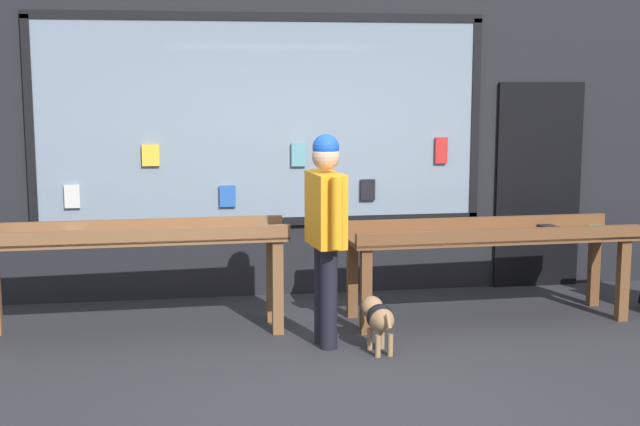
{
  "coord_description": "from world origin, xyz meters",
  "views": [
    {
      "loc": [
        -1.17,
        -6.32,
        2.17
      ],
      "look_at": [
        -0.01,
        0.92,
        1.03
      ],
      "focal_mm": 50.0,
      "sensor_mm": 36.0,
      "label": 1
    }
  ],
  "objects_px": {
    "display_table_right": "(488,242)",
    "small_dog": "(378,317)",
    "display_table_left": "(134,247)",
    "person_browsing": "(326,223)"
  },
  "relations": [
    {
      "from": "display_table_right",
      "to": "person_browsing",
      "type": "bearing_deg",
      "value": -160.04
    },
    {
      "from": "display_table_right",
      "to": "small_dog",
      "type": "bearing_deg",
      "value": -146.22
    },
    {
      "from": "person_browsing",
      "to": "small_dog",
      "type": "relative_size",
      "value": 3.19
    },
    {
      "from": "display_table_left",
      "to": "display_table_right",
      "type": "height_order",
      "value": "display_table_left"
    },
    {
      "from": "small_dog",
      "to": "display_table_left",
      "type": "bearing_deg",
      "value": 61.3
    },
    {
      "from": "person_browsing",
      "to": "small_dog",
      "type": "distance_m",
      "value": 0.85
    },
    {
      "from": "display_table_left",
      "to": "small_dog",
      "type": "bearing_deg",
      "value": -22.34
    },
    {
      "from": "person_browsing",
      "to": "display_table_right",
      "type": "bearing_deg",
      "value": -77.63
    },
    {
      "from": "display_table_left",
      "to": "person_browsing",
      "type": "relative_size",
      "value": 1.49
    },
    {
      "from": "display_table_left",
      "to": "person_browsing",
      "type": "bearing_deg",
      "value": -20.43
    }
  ]
}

